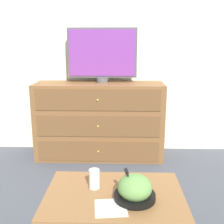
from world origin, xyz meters
TOP-DOWN VIEW (x-y plane):
  - ground_plane at (0.00, 0.00)m, footprint 12.00×12.00m
  - wall_back at (0.00, 0.03)m, footprint 12.00×0.05m
  - dresser at (0.04, -0.25)m, footprint 1.41×0.46m
  - tv at (0.08, -0.18)m, footprint 0.76×0.13m
  - coffee_table at (0.25, -1.80)m, footprint 0.81×0.56m
  - takeout_bowl at (0.36, -1.86)m, footprint 0.24×0.24m
  - drink_cup at (0.12, -1.74)m, footprint 0.07×0.07m
  - napkin at (0.23, -1.95)m, footprint 0.19×0.19m

SIDE VIEW (x-z plane):
  - ground_plane at x=0.00m, z-range 0.00..0.00m
  - coffee_table at x=0.25m, z-range 0.15..0.56m
  - napkin at x=0.23m, z-range 0.42..0.42m
  - dresser at x=0.04m, z-range 0.00..0.85m
  - drink_cup at x=0.12m, z-range 0.41..0.53m
  - takeout_bowl at x=0.36m, z-range 0.38..0.57m
  - tv at x=0.08m, z-range 0.86..1.45m
  - wall_back at x=0.00m, z-range 0.00..2.60m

